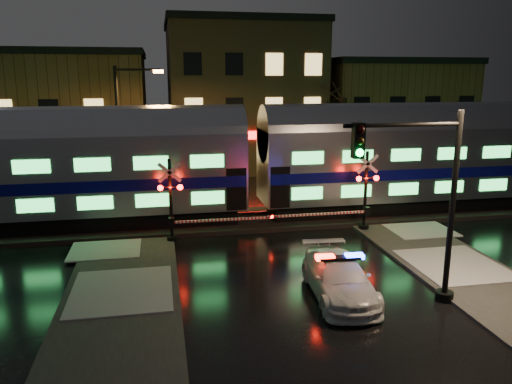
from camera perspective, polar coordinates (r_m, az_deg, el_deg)
ground at (r=21.95m, az=2.78°, el=-6.99°), size 120.00×120.00×0.00m
ballast at (r=26.55m, az=0.22°, el=-3.12°), size 90.00×4.20×0.24m
sidewalk_left at (r=15.95m, az=-15.78°, el=-15.36°), size 4.00×20.00×0.12m
sidewalk_right at (r=19.58m, az=26.49°, el=-10.79°), size 4.00×20.00×0.12m
building_left at (r=42.88m, az=-21.99°, el=8.09°), size 14.00×10.00×9.00m
building_mid at (r=43.12m, az=-1.71°, el=10.71°), size 12.00×11.00×11.50m
building_right at (r=46.63m, az=14.56°, el=8.63°), size 12.00×10.00×8.50m
train at (r=25.78m, az=-0.37°, el=3.83°), size 51.00×3.12×5.92m
police_car at (r=17.83m, az=9.45°, el=-9.62°), size 2.31×4.92×1.55m
crossing_signal_right at (r=24.95m, az=11.69°, el=-0.82°), size 5.65×0.65×4.00m
crossing_signal_left at (r=23.10m, az=-8.79°, el=-1.91°), size 5.53×0.64×3.91m
traffic_light at (r=17.07m, az=18.74°, el=-1.44°), size 4.20×0.73×6.49m
streetlight at (r=29.22m, az=-14.88°, el=7.03°), size 2.71×0.28×8.10m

